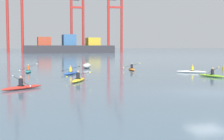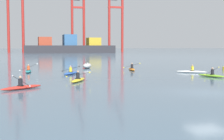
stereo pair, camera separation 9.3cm
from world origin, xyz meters
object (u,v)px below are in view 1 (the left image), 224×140
gantry_crane_west_mid (15,8)px  kayak_teal (28,71)px  kayak_orange (132,69)px  kayak_lime (212,75)px  container_barge (69,47)px  kayak_red (22,87)px  capsized_dinghy (87,66)px  gantry_crane_east (115,16)px  kayak_blue (71,73)px  gantry_crane_east_mid (77,16)px  kayak_yellow (78,80)px  kayak_white (191,71)px

gantry_crane_west_mid → kayak_teal: bearing=-88.5°
kayak_teal → kayak_orange: 12.69m
kayak_lime → kayak_orange: kayak_lime is taller
gantry_crane_west_mid → kayak_orange: (15.69, -112.41, -19.28)m
container_barge → gantry_crane_west_mid: bearing=156.8°
kayak_red → capsized_dinghy: bearing=66.9°
capsized_dinghy → kayak_teal: kayak_teal is taller
capsized_dinghy → kayak_teal: (-7.96, -5.13, -0.18)m
gantry_crane_east → kayak_blue: (-39.47, -119.44, -17.22)m
container_barge → capsized_dinghy: size_ratio=13.58×
kayak_red → kayak_teal: 15.42m
capsized_dinghy → kayak_teal: size_ratio=0.82×
gantry_crane_east_mid → kayak_lime: gantry_crane_east_mid is taller
capsized_dinghy → gantry_crane_east: bearing=72.0°
kayak_yellow → kayak_teal: kayak_teal is taller
gantry_crane_east_mid → kayak_lime: size_ratio=10.57×
container_barge → gantry_crane_west_mid: gantry_crane_west_mid is taller
kayak_red → gantry_crane_east_mid: bearing=78.8°
capsized_dinghy → gantry_crane_west_mid: bearing=95.8°
gantry_crane_east_mid → kayak_red: size_ratio=11.61×
gantry_crane_east → kayak_teal: (-43.86, -115.43, -17.22)m
container_barge → kayak_orange: container_barge is taller
container_barge → capsized_dinghy: (-11.34, -97.55, -2.22)m
container_barge → kayak_blue: (-14.91, -106.70, -2.40)m
gantry_crane_east → kayak_lime: 130.09m
gantry_crane_east_mid → kayak_red: bearing=-101.2°
gantry_crane_east → kayak_blue: bearing=-108.3°
gantry_crane_west_mid → kayak_lime: (20.44, -123.05, -19.28)m
gantry_crane_east_mid → kayak_blue: gantry_crane_east_mid is taller
kayak_blue → kayak_teal: bearing=137.6°
kayak_lime → kayak_blue: kayak_lime is taller
gantry_crane_east → kayak_yellow: 134.08m
gantry_crane_west_mid → kayak_teal: (3.01, -112.27, -19.28)m
gantry_crane_east_mid → kayak_teal: 121.92m
gantry_crane_east → kayak_white: size_ratio=11.14×
gantry_crane_west_mid → kayak_red: (2.22, -127.66, -19.28)m
gantry_crane_east_mid → kayak_teal: size_ratio=10.52×
kayak_red → kayak_white: bearing=27.3°
kayak_blue → container_barge: bearing=82.0°
gantry_crane_east → capsized_dinghy: gantry_crane_east is taller
gantry_crane_east_mid → gantry_crane_east: gantry_crane_east_mid is taller
capsized_dinghy → kayak_red: 22.32m
gantry_crane_west_mid → kayak_teal: gantry_crane_west_mid is taller
kayak_orange → container_barge: bearing=86.3°
container_barge → gantry_crane_east: size_ratio=1.09×
kayak_red → kayak_orange: 20.36m
kayak_yellow → kayak_lime: kayak_lime is taller
gantry_crane_east → kayak_yellow: (-39.91, -126.84, -17.22)m
gantry_crane_east → kayak_red: bearing=-108.8°
gantry_crane_east_mid → kayak_lime: (-8.28, -128.71, -17.24)m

